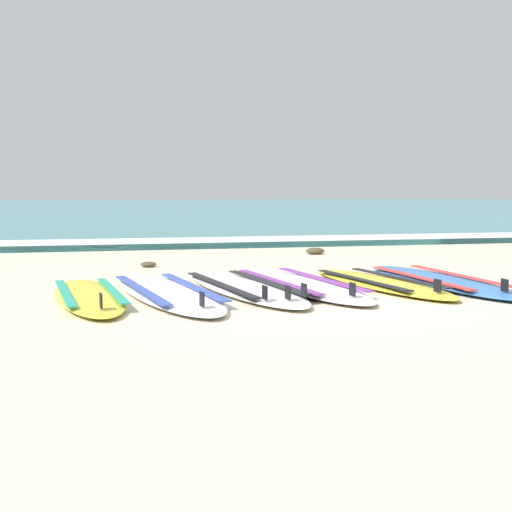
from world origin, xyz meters
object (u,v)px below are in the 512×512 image
object	(u,v)px
surfboard_1	(167,292)
surfboard_3	(299,284)
surfboard_5	(439,280)
surfboard_0	(89,296)
surfboard_4	(379,283)
surfboard_2	(243,287)

from	to	relation	value
surfboard_1	surfboard_3	world-z (taller)	same
surfboard_5	surfboard_3	bearing A→B (deg)	177.45
surfboard_0	surfboard_3	size ratio (longest dim) A/B	0.83
surfboard_0	surfboard_4	distance (m)	2.74
surfboard_0	surfboard_3	distance (m)	1.97
surfboard_3	surfboard_4	size ratio (longest dim) A/B	1.13
surfboard_1	surfboard_5	bearing A→B (deg)	3.24
surfboard_3	surfboard_5	size ratio (longest dim) A/B	1.01
surfboard_2	surfboard_4	xyz separation A→B (m)	(1.35, -0.00, -0.00)
surfboard_4	surfboard_1	bearing A→B (deg)	-176.33
surfboard_2	surfboard_4	size ratio (longest dim) A/B	1.10
surfboard_0	surfboard_5	size ratio (longest dim) A/B	0.84
surfboard_2	surfboard_5	size ratio (longest dim) A/B	0.98
surfboard_2	surfboard_3	world-z (taller)	same
surfboard_3	surfboard_4	xyz separation A→B (m)	(0.79, -0.09, 0.00)
surfboard_1	surfboard_5	distance (m)	2.73
surfboard_2	surfboard_1	bearing A→B (deg)	-169.37
surfboard_4	surfboard_0	bearing A→B (deg)	-175.75
surfboard_0	surfboard_2	xyz separation A→B (m)	(1.38, 0.21, 0.00)
surfboard_0	surfboard_2	world-z (taller)	same
surfboard_4	surfboard_5	world-z (taller)	same
surfboard_4	surfboard_3	bearing A→B (deg)	173.80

